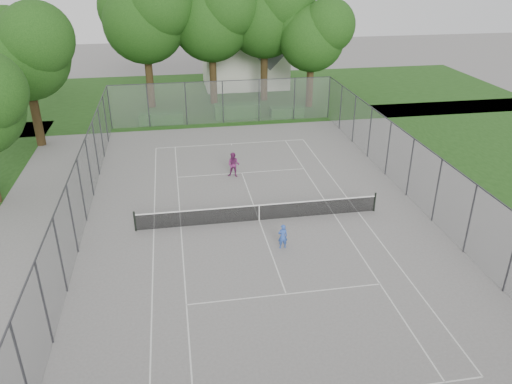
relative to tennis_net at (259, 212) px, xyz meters
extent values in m
plane|color=slate|center=(0.00, 0.00, -0.51)|extent=(120.00, 120.00, 0.00)
cube|color=#1C4213|center=(0.00, 26.00, -0.51)|extent=(60.00, 20.00, 0.00)
cube|color=silver|center=(0.00, 11.88, -0.50)|extent=(10.97, 0.06, 0.01)
cube|color=silver|center=(-5.49, 0.00, -0.50)|extent=(0.06, 23.77, 0.01)
cube|color=silver|center=(5.49, 0.00, -0.50)|extent=(0.06, 23.77, 0.01)
cube|color=silver|center=(-4.12, 0.00, -0.50)|extent=(0.06, 23.77, 0.01)
cube|color=silver|center=(4.12, 0.00, -0.50)|extent=(0.06, 23.77, 0.01)
cube|color=silver|center=(0.00, -6.40, -0.50)|extent=(8.23, 0.06, 0.01)
cube|color=silver|center=(0.00, 6.40, -0.50)|extent=(8.23, 0.06, 0.01)
cube|color=silver|center=(0.00, 0.00, -0.50)|extent=(0.06, 12.80, 0.01)
cube|color=silver|center=(0.00, 11.73, -0.50)|extent=(0.06, 0.30, 0.01)
cylinder|color=black|center=(-6.39, 0.00, 0.04)|extent=(0.10, 0.10, 1.10)
cylinder|color=black|center=(6.39, 0.00, 0.04)|extent=(0.10, 0.10, 1.10)
cube|color=black|center=(0.00, 0.00, -0.06)|extent=(12.67, 0.01, 0.86)
cube|color=white|center=(0.00, 0.00, 0.40)|extent=(12.77, 0.03, 0.06)
cube|color=white|center=(0.00, 0.00, -0.07)|extent=(0.05, 0.02, 0.88)
cylinder|color=#38383D|center=(-9.00, 17.00, 1.24)|extent=(0.08, 0.08, 3.50)
cylinder|color=#38383D|center=(9.00, 17.00, 1.24)|extent=(0.08, 0.08, 3.50)
cube|color=slate|center=(0.00, 17.00, 1.24)|extent=(18.00, 0.02, 3.50)
cube|color=slate|center=(-9.00, 0.00, 1.24)|extent=(0.02, 34.00, 3.50)
cube|color=slate|center=(9.00, 0.00, 1.24)|extent=(0.02, 34.00, 3.50)
cube|color=#38383D|center=(0.00, 17.00, 2.99)|extent=(18.00, 0.05, 0.05)
cube|color=#38383D|center=(-9.00, 0.00, 2.99)|extent=(0.05, 34.00, 0.05)
cube|color=#38383D|center=(9.00, 0.00, 2.99)|extent=(0.05, 34.00, 0.05)
cylinder|color=#312311|center=(-5.93, 22.92, 1.98)|extent=(0.66, 0.66, 4.98)
sphere|color=#163B10|center=(-5.93, 22.92, 6.95)|extent=(7.08, 7.08, 7.08)
sphere|color=#163B10|center=(-4.51, 21.86, 8.36)|extent=(5.66, 5.66, 5.66)
sphere|color=#163B10|center=(-7.17, 23.80, 8.01)|extent=(5.31, 5.31, 5.31)
cylinder|color=#312311|center=(-0.19, 23.21, 1.92)|extent=(0.66, 0.66, 4.87)
sphere|color=#163B10|center=(-0.19, 23.21, 6.78)|extent=(6.92, 6.92, 6.92)
sphere|color=#163B10|center=(1.19, 22.17, 8.17)|extent=(5.54, 5.54, 5.54)
sphere|color=#163B10|center=(-1.40, 24.07, 7.82)|extent=(5.19, 5.19, 5.19)
cylinder|color=#312311|center=(4.65, 23.58, 2.00)|extent=(0.66, 0.66, 5.01)
sphere|color=#163B10|center=(4.65, 23.58, 7.00)|extent=(7.13, 7.13, 7.13)
sphere|color=#163B10|center=(6.08, 22.51, 8.42)|extent=(5.70, 5.70, 5.70)
sphere|color=#163B10|center=(3.41, 24.47, 8.07)|extent=(5.35, 5.35, 5.35)
cylinder|color=#312311|center=(8.32, 20.67, 1.51)|extent=(0.62, 0.62, 4.04)
sphere|color=#163B10|center=(8.32, 20.67, 5.54)|extent=(5.75, 5.75, 5.75)
sphere|color=#163B10|center=(9.47, 19.81, 6.69)|extent=(4.60, 4.60, 4.60)
sphere|color=#163B10|center=(7.31, 21.39, 6.40)|extent=(4.31, 4.31, 4.31)
cylinder|color=#312311|center=(-13.80, 14.09, 1.64)|extent=(0.63, 0.63, 4.31)
sphere|color=#163B10|center=(-13.80, 14.09, 5.94)|extent=(6.12, 6.12, 6.12)
sphere|color=#163B10|center=(-12.57, 13.17, 7.16)|extent=(4.90, 4.90, 4.90)
sphere|color=#163B10|center=(-14.87, 14.85, 6.86)|extent=(4.59, 4.59, 4.59)
cube|color=#1C4B18|center=(-5.07, 17.70, -0.06)|extent=(3.60, 1.08, 0.90)
cube|color=#1C4B18|center=(1.33, 18.28, 0.09)|extent=(3.82, 1.09, 1.20)
cube|color=#1C4B18|center=(5.57, 17.79, -0.08)|extent=(2.85, 1.05, 0.86)
cube|color=silver|center=(3.72, 29.68, 2.64)|extent=(8.41, 6.31, 6.31)
cube|color=#56555B|center=(3.72, 29.68, 5.80)|extent=(8.33, 6.52, 8.33)
imported|color=#3056B7|center=(0.63, -2.84, 0.12)|extent=(0.48, 0.33, 1.27)
imported|color=#73265E|center=(-0.57, 5.95, 0.28)|extent=(0.93, 0.84, 1.59)
camera|label=1|loc=(-4.08, -22.74, 12.29)|focal=35.00mm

